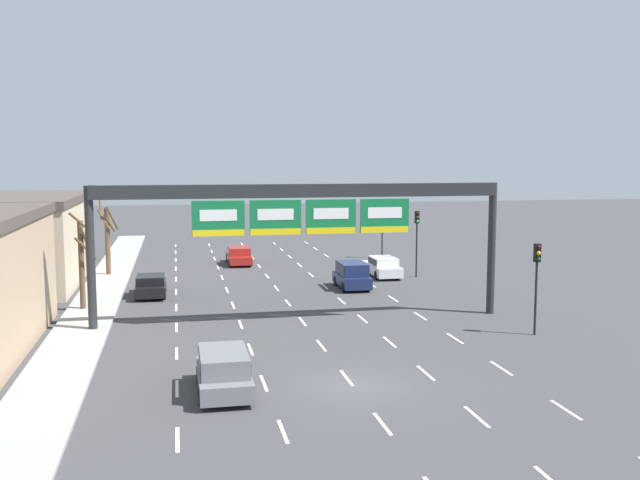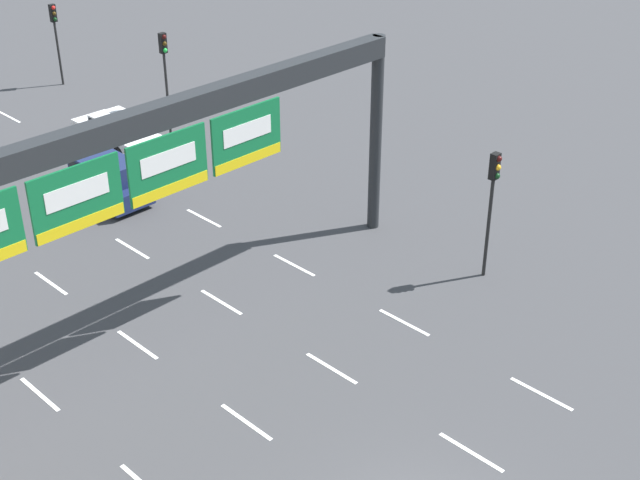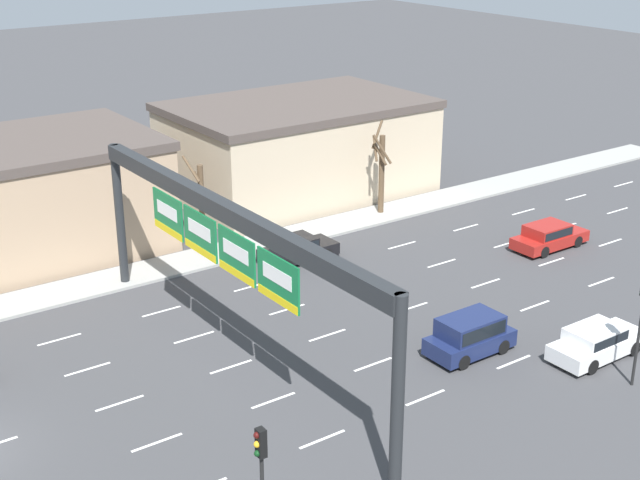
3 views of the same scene
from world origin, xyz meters
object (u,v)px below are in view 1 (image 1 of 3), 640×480
tree_bare_closest (107,235)px  car_red (239,255)px  car_black (151,285)px  car_white (383,266)px  traffic_light_far_end (382,223)px  suv_navy (352,274)px  traffic_light_near_gantry (417,230)px  tree_bare_second (82,260)px  traffic_light_mid_block (537,270)px  suv_grey (224,369)px  sign_gantry (302,207)px

tree_bare_closest → car_red: bearing=22.3°
car_red → car_black: 14.20m
car_white → traffic_light_far_end: bearing=73.8°
suv_navy → traffic_light_near_gantry: 7.17m
car_white → traffic_light_near_gantry: bearing=-16.2°
tree_bare_closest → tree_bare_second: size_ratio=1.03×
car_black → traffic_light_mid_block: bearing=-36.5°
tree_bare_closest → tree_bare_second: (-0.29, -12.25, -0.09)m
suv_grey → tree_bare_closest: (-6.57, 28.12, 2.16)m
tree_bare_closest → tree_bare_second: 12.25m
car_red → car_black: size_ratio=1.08×
car_black → traffic_light_far_end: size_ratio=1.00×
suv_navy → tree_bare_closest: bearing=153.0°
car_white → car_black: (-16.48, -4.31, -0.05)m
car_red → tree_bare_closest: size_ratio=0.81×
car_white → traffic_light_far_end: 9.80m
tree_bare_closest → traffic_light_near_gantry: bearing=-12.3°
suv_grey → car_white: bearing=61.1°
sign_gantry → traffic_light_mid_block: 12.19m
car_red → tree_bare_second: tree_bare_second is taller
car_white → suv_grey: suv_grey is taller
tree_bare_closest → tree_bare_second: tree_bare_closest is taller
car_red → traffic_light_mid_block: (12.23, -26.49, 2.47)m
car_black → suv_grey: suv_grey is taller
car_red → car_white: 12.82m
suv_grey → suv_navy: size_ratio=1.08×
car_white → traffic_light_near_gantry: (2.37, -0.69, 2.68)m
suv_navy → traffic_light_mid_block: 15.37m
car_black → tree_bare_closest: (-3.30, 8.46, 2.32)m
traffic_light_mid_block → traffic_light_far_end: traffic_light_mid_block is taller
sign_gantry → car_white: size_ratio=4.71×
car_red → car_white: bearing=-40.0°
car_white → traffic_light_far_end: traffic_light_far_end is taller
car_white → suv_navy: size_ratio=1.19×
suv_grey → tree_bare_second: tree_bare_second is taller
suv_navy → traffic_light_far_end: bearing=65.7°
suv_navy → tree_bare_closest: tree_bare_closest is taller
tree_bare_second → sign_gantry: bearing=-23.6°
traffic_light_mid_block → traffic_light_far_end: (0.25, 27.40, -0.18)m
car_black → tree_bare_closest: 9.37m
suv_grey → tree_bare_closest: 28.95m
traffic_light_mid_block → traffic_light_far_end: size_ratio=1.06×
car_black → tree_bare_second: tree_bare_second is taller
car_white → suv_grey: size_ratio=1.09×
car_black → traffic_light_mid_block: (18.88, -13.95, 2.52)m
sign_gantry → tree_bare_closest: 21.04m
car_red → traffic_light_far_end: (12.48, 0.91, 2.30)m
suv_grey → suv_navy: 22.08m
traffic_light_mid_block → car_red: bearing=114.8°
car_white → suv_grey: bearing=-118.9°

